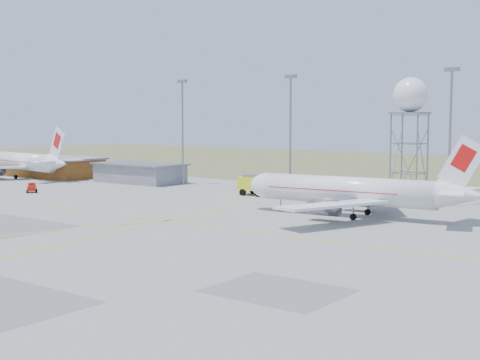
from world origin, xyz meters
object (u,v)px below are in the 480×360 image
Objects in this scene: airliner_main at (352,191)px; baggage_tug at (32,189)px; airliner_far at (24,162)px; fire_truck at (265,186)px; radar_tower at (410,133)px.

airliner_main is 12.22× the size of baggage_tug.
fire_truck is (62.17, 3.48, -1.74)m from airliner_far.
airliner_far is (-84.93, 8.89, 0.07)m from airliner_main.
baggage_tug is at bearing -155.18° from radar_tower.
baggage_tug is at bearing 154.98° from airliner_far.
airliner_main is 0.98× the size of airliner_far.
airliner_main is 59.05m from baggage_tug.
radar_tower reaches higher than baggage_tug.
airliner_main is 3.59× the size of fire_truck.
radar_tower is (-0.08, 18.87, 7.44)m from airliner_main.
radar_tower is (84.85, 9.97, 7.36)m from airliner_far.
fire_truck is at bearing -169.13° from airliner_far.
airliner_main is at bearing -178.31° from airliner_far.
radar_tower is at bearing -95.29° from airliner_main.
fire_truck reaches higher than baggage_tug.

